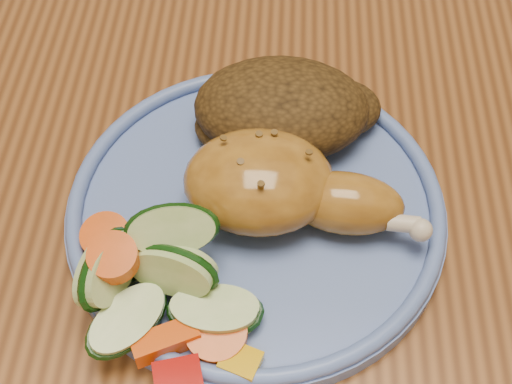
{
  "coord_description": "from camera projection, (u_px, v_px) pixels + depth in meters",
  "views": [
    {
      "loc": [
        -0.01,
        -0.32,
        1.13
      ],
      "look_at": [
        -0.02,
        -0.06,
        0.78
      ],
      "focal_mm": 50.0,
      "sensor_mm": 36.0,
      "label": 1
    }
  ],
  "objects": [
    {
      "name": "plate",
      "position": [
        256.0,
        212.0,
        0.45
      ],
      "size": [
        0.24,
        0.24,
        0.01
      ],
      "primitive_type": "cylinder",
      "color": "#5773BA",
      "rests_on": "dining_table"
    },
    {
      "name": "plate_rim",
      "position": [
        256.0,
        202.0,
        0.44
      ],
      "size": [
        0.24,
        0.24,
        0.01
      ],
      "primitive_type": "torus",
      "color": "#5773BA",
      "rests_on": "plate"
    },
    {
      "name": "chicken_leg",
      "position": [
        280.0,
        187.0,
        0.43
      ],
      "size": [
        0.15,
        0.08,
        0.05
      ],
      "color": "#AF7424",
      "rests_on": "plate"
    },
    {
      "name": "dining_table",
      "position": [
        291.0,
        212.0,
        0.56
      ],
      "size": [
        0.9,
        1.4,
        0.75
      ],
      "color": "brown",
      "rests_on": "ground"
    },
    {
      "name": "vegetable_pile",
      "position": [
        162.0,
        285.0,
        0.39
      ],
      "size": [
        0.12,
        0.12,
        0.06
      ],
      "color": "#A50A05",
      "rests_on": "plate"
    },
    {
      "name": "rice_pilaf",
      "position": [
        285.0,
        109.0,
        0.47
      ],
      "size": [
        0.12,
        0.08,
        0.05
      ],
      "color": "#442D11",
      "rests_on": "plate"
    }
  ]
}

